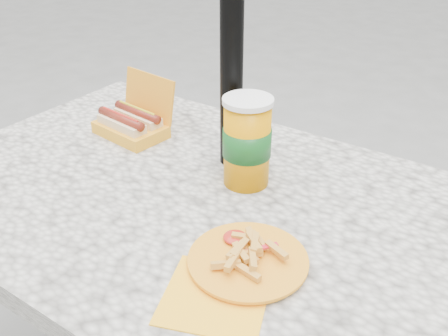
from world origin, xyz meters
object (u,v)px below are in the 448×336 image
Objects in this scene: umbrella_pole at (232,8)px; soda_cup at (247,142)px; fries_plate at (245,261)px; hotdog_box at (132,123)px.

umbrella_pole is 11.23× the size of soda_cup.
soda_cup is (-0.15, 0.23, 0.09)m from fries_plate.
umbrella_pole reaches higher than hotdog_box.
hotdog_box is 0.38m from soda_cup.
umbrella_pole is 0.27m from soda_cup.
umbrella_pole reaches higher than soda_cup.
soda_cup is at bearing 1.57° from hotdog_box.
hotdog_box is 0.99× the size of soda_cup.
umbrella_pole is 7.28× the size of fries_plate.
hotdog_box is 0.64× the size of fries_plate.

